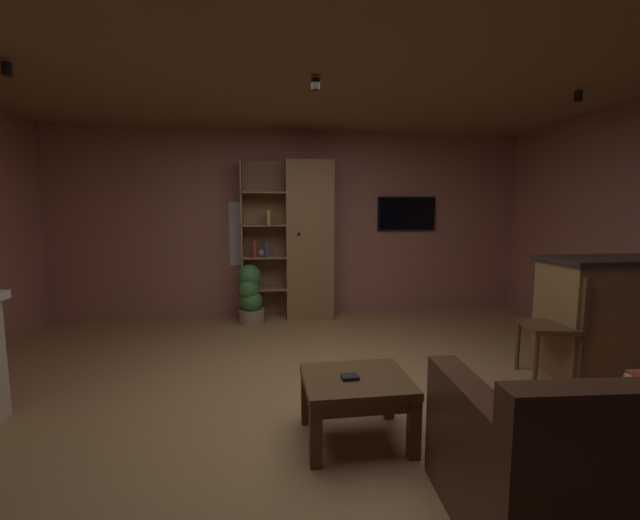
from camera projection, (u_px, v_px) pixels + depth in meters
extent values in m
cube|color=#A37A4C|center=(327.00, 401.00, 3.23)|extent=(6.55, 5.52, 0.02)
cube|color=#AD7060|center=(296.00, 224.00, 5.82)|extent=(6.67, 0.06, 2.56)
cube|color=#8E6B47|center=(328.00, 53.00, 2.92)|extent=(6.55, 5.52, 0.02)
cube|color=white|center=(250.00, 234.00, 5.72)|extent=(0.57, 0.01, 0.87)
cube|color=#997047|center=(309.00, 241.00, 5.59)|extent=(0.63, 0.38, 2.12)
cube|color=#997047|center=(264.00, 240.00, 5.69)|extent=(0.58, 0.02, 2.12)
cube|color=#997047|center=(242.00, 241.00, 5.47)|extent=(0.02, 0.38, 2.12)
sphere|color=black|center=(299.00, 234.00, 5.36)|extent=(0.04, 0.04, 0.04)
cube|color=#997047|center=(265.00, 318.00, 5.63)|extent=(0.58, 0.38, 0.02)
cube|color=#997047|center=(265.00, 288.00, 5.58)|extent=(0.58, 0.38, 0.02)
cube|color=#997047|center=(264.00, 257.00, 5.53)|extent=(0.58, 0.38, 0.02)
cube|color=#997047|center=(263.00, 225.00, 5.48)|extent=(0.58, 0.38, 0.02)
cube|color=#997047|center=(263.00, 193.00, 5.43)|extent=(0.58, 0.38, 0.02)
cube|color=gold|center=(252.00, 280.00, 5.49)|extent=(0.04, 0.23, 0.23)
cube|color=gold|center=(268.00, 217.00, 5.42)|extent=(0.04, 0.23, 0.19)
cube|color=#B22D2D|center=(255.00, 248.00, 5.45)|extent=(0.04, 0.23, 0.22)
cube|color=brown|center=(253.00, 281.00, 5.49)|extent=(0.05, 0.23, 0.21)
cube|color=#2D4C8C|center=(266.00, 249.00, 5.47)|extent=(0.03, 0.23, 0.19)
sphere|color=beige|center=(262.00, 253.00, 5.52)|extent=(0.10, 0.10, 0.10)
cube|color=#997047|center=(625.00, 315.00, 3.83)|extent=(1.46, 0.56, 1.00)
cube|color=#2D2826|center=(630.00, 259.00, 3.76)|extent=(1.52, 0.62, 0.04)
cube|color=#4C2D1E|center=(623.00, 478.00, 1.96)|extent=(1.68, 0.99, 0.42)
cube|color=#4C2D1E|center=(473.00, 459.00, 1.90)|extent=(0.21, 0.88, 0.67)
cube|color=brown|center=(356.00, 381.00, 2.63)|extent=(0.67, 0.58, 0.05)
cube|color=brown|center=(356.00, 391.00, 2.64)|extent=(0.60, 0.52, 0.08)
cube|color=brown|center=(316.00, 436.00, 2.37)|extent=(0.07, 0.07, 0.37)
cube|color=brown|center=(414.00, 429.00, 2.45)|extent=(0.07, 0.07, 0.37)
cube|color=brown|center=(306.00, 398.00, 2.86)|extent=(0.07, 0.07, 0.37)
cube|color=brown|center=(388.00, 392.00, 2.94)|extent=(0.07, 0.07, 0.37)
cube|color=black|center=(350.00, 377.00, 2.60)|extent=(0.11, 0.09, 0.02)
cube|color=brown|center=(549.00, 327.00, 3.61)|extent=(0.49, 0.49, 0.04)
cube|color=brown|center=(574.00, 300.00, 3.57)|extent=(0.12, 0.40, 0.44)
cylinder|color=brown|center=(518.00, 345.00, 3.82)|extent=(0.04, 0.04, 0.46)
cylinder|color=brown|center=(536.00, 359.00, 3.47)|extent=(0.04, 0.04, 0.46)
cylinder|color=brown|center=(558.00, 346.00, 3.81)|extent=(0.04, 0.04, 0.46)
cylinder|color=brown|center=(580.00, 360.00, 3.45)|extent=(0.04, 0.04, 0.46)
cylinder|color=#9E896B|center=(252.00, 316.00, 5.40)|extent=(0.34, 0.34, 0.18)
sphere|color=#3D7F3D|center=(251.00, 301.00, 5.36)|extent=(0.29, 0.29, 0.29)
sphere|color=#3D7F3D|center=(248.00, 289.00, 5.32)|extent=(0.28, 0.28, 0.28)
sphere|color=#3D7F3D|center=(249.00, 276.00, 5.36)|extent=(0.30, 0.30, 0.30)
cube|color=black|center=(406.00, 214.00, 5.97)|extent=(0.85, 0.05, 0.48)
cube|color=black|center=(407.00, 214.00, 5.94)|extent=(0.81, 0.01, 0.44)
cylinder|color=black|center=(7.00, 69.00, 3.02)|extent=(0.07, 0.07, 0.09)
cylinder|color=black|center=(316.00, 84.00, 3.38)|extent=(0.07, 0.07, 0.09)
cylinder|color=black|center=(578.00, 96.00, 3.74)|extent=(0.07, 0.07, 0.09)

